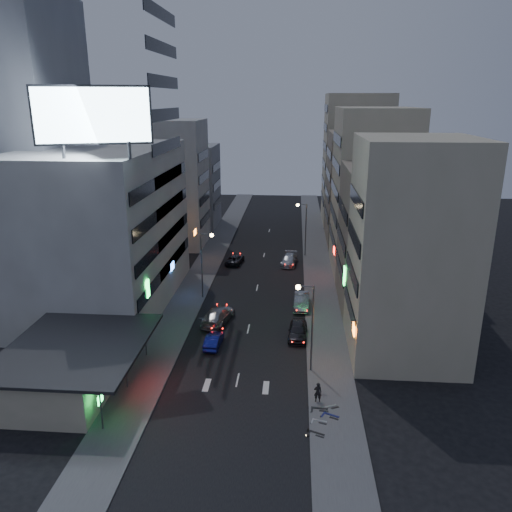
# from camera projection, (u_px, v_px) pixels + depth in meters

# --- Properties ---
(ground) EXTENTS (180.00, 180.00, 0.00)m
(ground) POSITION_uv_depth(u_px,v_px,m) (232.00, 407.00, 39.00)
(ground) COLOR black
(ground) RESTS_ON ground
(sidewalk_left) EXTENTS (4.00, 120.00, 0.12)m
(sidewalk_left) POSITION_uv_depth(u_px,v_px,m) (201.00, 275.00, 68.10)
(sidewalk_left) COLOR #4C4C4F
(sidewalk_left) RESTS_ON ground
(sidewalk_right) EXTENTS (4.00, 120.00, 0.12)m
(sidewalk_right) POSITION_uv_depth(u_px,v_px,m) (319.00, 278.00, 66.89)
(sidewalk_right) COLOR #4C4C4F
(sidewalk_right) RESTS_ON ground
(food_court) EXTENTS (11.00, 13.00, 3.88)m
(food_court) POSITION_uv_depth(u_px,v_px,m) (68.00, 365.00, 41.35)
(food_court) COLOR #C3B599
(food_court) RESTS_ON ground
(white_building) EXTENTS (14.00, 24.00, 18.00)m
(white_building) POSITION_uv_depth(u_px,v_px,m) (104.00, 228.00, 56.57)
(white_building) COLOR beige
(white_building) RESTS_ON ground
(grey_tower) EXTENTS (10.00, 14.00, 34.00)m
(grey_tower) POSITION_uv_depth(u_px,v_px,m) (32.00, 154.00, 57.69)
(grey_tower) COLOR gray
(grey_tower) RESTS_ON ground
(shophouse_near) EXTENTS (10.00, 11.00, 20.00)m
(shophouse_near) POSITION_uv_depth(u_px,v_px,m) (410.00, 251.00, 44.84)
(shophouse_near) COLOR #C3B599
(shophouse_near) RESTS_ON ground
(shophouse_mid) EXTENTS (11.00, 12.00, 16.00)m
(shophouse_mid) POSITION_uv_depth(u_px,v_px,m) (391.00, 238.00, 56.33)
(shophouse_mid) COLOR gray
(shophouse_mid) RESTS_ON ground
(shophouse_far) EXTENTS (10.00, 14.00, 22.00)m
(shophouse_far) POSITION_uv_depth(u_px,v_px,m) (372.00, 192.00, 67.82)
(shophouse_far) COLOR #C3B599
(shophouse_far) RESTS_ON ground
(far_left_a) EXTENTS (11.00, 10.00, 20.00)m
(far_left_a) POSITION_uv_depth(u_px,v_px,m) (170.00, 184.00, 79.92)
(far_left_a) COLOR beige
(far_left_a) RESTS_ON ground
(far_left_b) EXTENTS (12.00, 10.00, 15.00)m
(far_left_b) POSITION_uv_depth(u_px,v_px,m) (185.00, 186.00, 93.07)
(far_left_b) COLOR gray
(far_left_b) RESTS_ON ground
(far_right_a) EXTENTS (11.00, 12.00, 18.00)m
(far_right_a) POSITION_uv_depth(u_px,v_px,m) (361.00, 187.00, 82.65)
(far_right_a) COLOR gray
(far_right_a) RESTS_ON ground
(far_right_b) EXTENTS (12.00, 12.00, 24.00)m
(far_right_b) POSITION_uv_depth(u_px,v_px,m) (356.00, 159.00, 95.01)
(far_right_b) COLOR #C3B599
(far_right_b) RESTS_ON ground
(billboard) EXTENTS (9.52, 3.75, 6.20)m
(billboard) POSITION_uv_depth(u_px,v_px,m) (93.00, 116.00, 42.93)
(billboard) COLOR #595B60
(billboard) RESTS_ON white_building
(street_lamp_right_near) EXTENTS (1.60, 0.44, 8.02)m
(street_lamp_right_near) POSITION_uv_depth(u_px,v_px,m) (308.00, 315.00, 42.64)
(street_lamp_right_near) COLOR #595B60
(street_lamp_right_near) RESTS_ON sidewalk_right
(street_lamp_left) EXTENTS (1.60, 0.44, 8.02)m
(street_lamp_left) POSITION_uv_depth(u_px,v_px,m) (205.00, 256.00, 58.74)
(street_lamp_left) COLOR #595B60
(street_lamp_left) RESTS_ON sidewalk_left
(street_lamp_right_far) EXTENTS (1.60, 0.44, 8.02)m
(street_lamp_right_far) POSITION_uv_depth(u_px,v_px,m) (303.00, 222.00, 74.96)
(street_lamp_right_far) COLOR #595B60
(street_lamp_right_far) RESTS_ON sidewalk_right
(parked_car_right_near) EXTENTS (2.06, 4.66, 1.56)m
(parked_car_right_near) POSITION_uv_depth(u_px,v_px,m) (298.00, 330.00, 50.23)
(parked_car_right_near) COLOR #27262C
(parked_car_right_near) RESTS_ON ground
(parked_car_right_mid) EXTENTS (1.85, 4.91, 1.60)m
(parked_car_right_mid) POSITION_uv_depth(u_px,v_px,m) (302.00, 301.00, 57.43)
(parked_car_right_mid) COLOR #919498
(parked_car_right_mid) RESTS_ON ground
(parked_car_left) EXTENTS (2.65, 4.79, 1.27)m
(parked_car_left) POSITION_uv_depth(u_px,v_px,m) (235.00, 259.00, 72.91)
(parked_car_left) COLOR #2B2B30
(parked_car_left) RESTS_ON ground
(parked_car_right_far) EXTENTS (2.60, 5.20, 1.45)m
(parked_car_right_far) POSITION_uv_depth(u_px,v_px,m) (289.00, 260.00, 72.39)
(parked_car_right_far) COLOR #A8ABB1
(parked_car_right_far) RESTS_ON ground
(road_car_blue) EXTENTS (1.57, 3.93, 1.27)m
(road_car_blue) POSITION_uv_depth(u_px,v_px,m) (214.00, 340.00, 48.45)
(road_car_blue) COLOR navy
(road_car_blue) RESTS_ON ground
(road_car_silver) EXTENTS (3.49, 6.11, 1.67)m
(road_car_silver) POSITION_uv_depth(u_px,v_px,m) (218.00, 315.00, 53.56)
(road_car_silver) COLOR #9B9BA2
(road_car_silver) RESTS_ON ground
(person) EXTENTS (0.62, 0.42, 1.67)m
(person) POSITION_uv_depth(u_px,v_px,m) (318.00, 392.00, 39.33)
(person) COLOR black
(person) RESTS_ON sidewalk_right
(scooter_black_a) EXTENTS (1.21, 1.83, 1.07)m
(scooter_black_a) POSITION_uv_depth(u_px,v_px,m) (326.00, 428.00, 35.51)
(scooter_black_a) COLOR black
(scooter_black_a) RESTS_ON sidewalk_right
(scooter_silver_a) EXTENTS (1.01, 1.78, 1.04)m
(scooter_silver_a) POSITION_uv_depth(u_px,v_px,m) (328.00, 415.00, 36.97)
(scooter_silver_a) COLOR #AAABB2
(scooter_silver_a) RESTS_ON sidewalk_right
(scooter_blue) EXTENTS (1.38, 1.99, 1.16)m
(scooter_blue) POSITION_uv_depth(u_px,v_px,m) (340.00, 410.00, 37.49)
(scooter_blue) COLOR navy
(scooter_blue) RESTS_ON sidewalk_right
(scooter_black_b) EXTENTS (0.81, 1.97, 1.17)m
(scooter_black_b) POSITION_uv_depth(u_px,v_px,m) (328.00, 402.00, 38.52)
(scooter_black_b) COLOR black
(scooter_black_b) RESTS_ON sidewalk_right
(scooter_silver_b) EXTENTS (1.31, 1.89, 1.11)m
(scooter_silver_b) POSITION_uv_depth(u_px,v_px,m) (336.00, 398.00, 39.05)
(scooter_silver_b) COLOR #999CA0
(scooter_silver_b) RESTS_ON sidewalk_right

